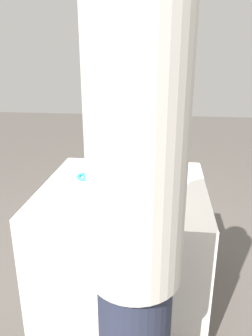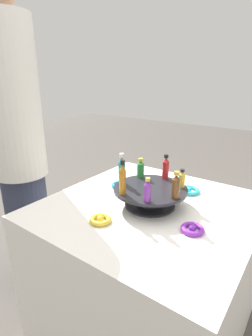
# 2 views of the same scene
# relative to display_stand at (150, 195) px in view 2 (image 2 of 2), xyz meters

# --- Properties ---
(ground_plane) EXTENTS (12.00, 12.00, 0.00)m
(ground_plane) POSITION_rel_display_stand_xyz_m (0.00, 0.00, -0.77)
(ground_plane) COLOR #4C4742
(party_table) EXTENTS (0.91, 0.91, 0.71)m
(party_table) POSITION_rel_display_stand_xyz_m (0.00, 0.00, -0.41)
(party_table) COLOR silver
(party_table) RESTS_ON ground_plane
(display_stand) EXTENTS (0.33, 0.33, 0.09)m
(display_stand) POSITION_rel_display_stand_xyz_m (0.00, 0.00, 0.00)
(display_stand) COLOR black
(display_stand) RESTS_ON party_table
(bottle_green) EXTENTS (0.03, 0.03, 0.10)m
(bottle_green) POSITION_rel_display_stand_xyz_m (-0.09, -0.11, 0.08)
(bottle_green) COLOR #288438
(bottle_green) RESTS_ON display_stand
(bottle_teal) EXTENTS (0.03, 0.03, 0.14)m
(bottle_teal) POSITION_rel_display_stand_xyz_m (0.03, -0.14, 0.10)
(bottle_teal) COLOR teal
(bottle_teal) RESTS_ON display_stand
(bottle_amber) EXTENTS (0.03, 0.03, 0.15)m
(bottle_amber) POSITION_rel_display_stand_xyz_m (0.13, -0.06, 0.10)
(bottle_amber) COLOR #AD6B19
(bottle_amber) RESTS_ON display_stand
(bottle_purple) EXTENTS (0.03, 0.03, 0.10)m
(bottle_purple) POSITION_rel_display_stand_xyz_m (0.13, 0.06, 0.08)
(bottle_purple) COLOR #702D93
(bottle_purple) RESTS_ON display_stand
(bottle_brown) EXTENTS (0.03, 0.03, 0.12)m
(bottle_brown) POSITION_rel_display_stand_xyz_m (0.03, 0.14, 0.09)
(bottle_brown) COLOR brown
(bottle_brown) RESTS_ON display_stand
(bottle_gold) EXTENTS (0.03, 0.03, 0.09)m
(bottle_gold) POSITION_rel_display_stand_xyz_m (-0.09, 0.11, 0.07)
(bottle_gold) COLOR gold
(bottle_gold) RESTS_ON display_stand
(bottle_red) EXTENTS (0.03, 0.03, 0.12)m
(bottle_red) POSITION_rel_display_stand_xyz_m (-0.14, -0.00, 0.09)
(bottle_red) COLOR #B21E23
(bottle_red) RESTS_ON display_stand
(ribbon_bow_gold) EXTENTS (0.09, 0.09, 0.03)m
(ribbon_bow_gold) POSITION_rel_display_stand_xyz_m (0.24, -0.09, -0.04)
(ribbon_bow_gold) COLOR gold
(ribbon_bow_gold) RESTS_ON party_table
(ribbon_bow_purple) EXTENTS (0.09, 0.09, 0.03)m
(ribbon_bow_purple) POSITION_rel_display_stand_xyz_m (0.09, 0.24, -0.04)
(ribbon_bow_purple) COLOR purple
(ribbon_bow_purple) RESTS_ON party_table
(ribbon_bow_teal) EXTENTS (0.11, 0.11, 0.03)m
(ribbon_bow_teal) POSITION_rel_display_stand_xyz_m (-0.24, 0.09, -0.04)
(ribbon_bow_teal) COLOR #2DB7CC
(ribbon_bow_teal) RESTS_ON party_table
(ribbon_bow_blue) EXTENTS (0.09, 0.09, 0.03)m
(ribbon_bow_blue) POSITION_rel_display_stand_xyz_m (-0.09, -0.24, -0.04)
(ribbon_bow_blue) COLOR blue
(ribbon_bow_blue) RESTS_ON party_table
(person_figure) EXTENTS (0.30, 0.30, 1.74)m
(person_figure) POSITION_rel_display_stand_xyz_m (0.14, -0.78, 0.11)
(person_figure) COLOR #282D42
(person_figure) RESTS_ON ground_plane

